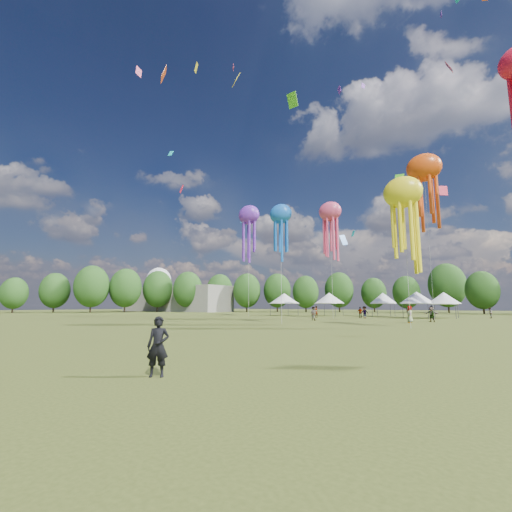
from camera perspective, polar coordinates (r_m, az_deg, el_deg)
The scene contains 10 objects.
ground at distance 18.26m, azimuth -29.04°, elevation -13.34°, with size 300.00×300.00×0.00m, color #384416.
observer_main at distance 10.55m, azimuth -15.76°, elevation -14.04°, with size 0.61×0.40×1.68m, color black.
spectator_near at distance 47.45m, azimuth 9.37°, elevation -9.29°, with size 0.88×0.68×1.81m, color gray.
spectators_far at distance 54.86m, azimuth 21.65°, elevation -8.64°, with size 24.28×22.98×1.93m.
festival_tents at distance 65.30m, azimuth 16.25°, elevation -6.64°, with size 33.30×10.37×4.37m.
show_kites at distance 53.37m, azimuth 21.16°, elevation 11.98°, with size 46.50×26.02×32.16m.
small_kites at distance 59.10m, azimuth 17.54°, elevation 20.97°, with size 76.66×52.85×37.45m.
treeline at distance 73.65m, azimuth 18.92°, elevation -4.10°, with size 201.57×95.24×13.43m.
hangar at distance 119.23m, azimuth -13.07°, elevation -6.91°, with size 40.00×12.00×8.00m, color gray.
radome at distance 135.47m, azimuth -15.67°, elevation -4.40°, with size 9.00×9.00×16.00m.
Camera 1 is at (16.19, -8.21, 1.99)m, focal length 24.42 mm.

